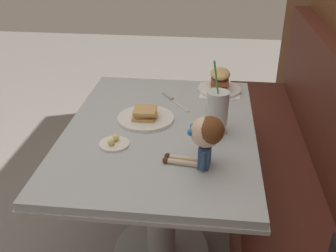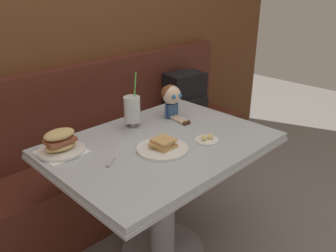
{
  "view_description": "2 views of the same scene",
  "coord_description": "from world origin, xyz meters",
  "px_view_note": "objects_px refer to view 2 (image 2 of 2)",
  "views": [
    {
      "loc": [
        1.48,
        0.38,
        1.56
      ],
      "look_at": [
        0.11,
        0.23,
        0.81
      ],
      "focal_mm": 42.77,
      "sensor_mm": 36.0,
      "label": 1
    },
    {
      "loc": [
        -1.1,
        -0.97,
        1.51
      ],
      "look_at": [
        0.03,
        0.16,
        0.82
      ],
      "focal_mm": 37.02,
      "sensor_mm": 36.0,
      "label": 2
    }
  ],
  "objects_px": {
    "sandwich_plate": "(60,143)",
    "butter_knife": "(113,159)",
    "toast_plate": "(163,147)",
    "seated_doll": "(172,97)",
    "milkshake_glass": "(132,110)",
    "backpack": "(185,95)",
    "butter_saucer": "(207,139)"
  },
  "relations": [
    {
      "from": "sandwich_plate",
      "to": "butter_knife",
      "type": "distance_m",
      "value": 0.27
    },
    {
      "from": "toast_plate",
      "to": "seated_doll",
      "type": "distance_m",
      "value": 0.44
    },
    {
      "from": "milkshake_glass",
      "to": "sandwich_plate",
      "type": "height_order",
      "value": "milkshake_glass"
    },
    {
      "from": "milkshake_glass",
      "to": "butter_knife",
      "type": "xyz_separation_m",
      "value": [
        -0.3,
        -0.22,
        -0.1
      ]
    },
    {
      "from": "backpack",
      "to": "toast_plate",
      "type": "bearing_deg",
      "value": -143.03
    },
    {
      "from": "butter_saucer",
      "to": "seated_doll",
      "type": "relative_size",
      "value": 0.53
    },
    {
      "from": "milkshake_glass",
      "to": "sandwich_plate",
      "type": "xyz_separation_m",
      "value": [
        -0.43,
        0.01,
        -0.06
      ]
    },
    {
      "from": "sandwich_plate",
      "to": "seated_doll",
      "type": "xyz_separation_m",
      "value": [
        0.69,
        -0.05,
        0.08
      ]
    },
    {
      "from": "butter_saucer",
      "to": "sandwich_plate",
      "type": "bearing_deg",
      "value": 144.93
    },
    {
      "from": "toast_plate",
      "to": "butter_saucer",
      "type": "xyz_separation_m",
      "value": [
        0.23,
        -0.09,
        -0.01
      ]
    },
    {
      "from": "butter_knife",
      "to": "milkshake_glass",
      "type": "bearing_deg",
      "value": 36.38
    },
    {
      "from": "toast_plate",
      "to": "seated_doll",
      "type": "bearing_deg",
      "value": 38.96
    },
    {
      "from": "toast_plate",
      "to": "milkshake_glass",
      "type": "relative_size",
      "value": 0.79
    },
    {
      "from": "toast_plate",
      "to": "butter_knife",
      "type": "relative_size",
      "value": 1.24
    },
    {
      "from": "toast_plate",
      "to": "sandwich_plate",
      "type": "relative_size",
      "value": 1.14
    },
    {
      "from": "toast_plate",
      "to": "backpack",
      "type": "bearing_deg",
      "value": 36.97
    },
    {
      "from": "milkshake_glass",
      "to": "toast_plate",
      "type": "bearing_deg",
      "value": -102.74
    },
    {
      "from": "toast_plate",
      "to": "butter_saucer",
      "type": "relative_size",
      "value": 2.08
    },
    {
      "from": "butter_knife",
      "to": "backpack",
      "type": "height_order",
      "value": "backpack"
    },
    {
      "from": "butter_saucer",
      "to": "seated_doll",
      "type": "distance_m",
      "value": 0.39
    },
    {
      "from": "butter_saucer",
      "to": "backpack",
      "type": "xyz_separation_m",
      "value": [
        0.67,
        0.76,
        -0.09
      ]
    },
    {
      "from": "sandwich_plate",
      "to": "seated_doll",
      "type": "height_order",
      "value": "seated_doll"
    },
    {
      "from": "sandwich_plate",
      "to": "seated_doll",
      "type": "distance_m",
      "value": 0.7
    },
    {
      "from": "milkshake_glass",
      "to": "butter_knife",
      "type": "distance_m",
      "value": 0.38
    },
    {
      "from": "toast_plate",
      "to": "seated_doll",
      "type": "height_order",
      "value": "seated_doll"
    },
    {
      "from": "milkshake_glass",
      "to": "butter_saucer",
      "type": "xyz_separation_m",
      "value": [
        0.16,
        -0.4,
        -0.09
      ]
    },
    {
      "from": "sandwich_plate",
      "to": "butter_knife",
      "type": "bearing_deg",
      "value": -60.67
    },
    {
      "from": "milkshake_glass",
      "to": "seated_doll",
      "type": "bearing_deg",
      "value": -8.75
    },
    {
      "from": "milkshake_glass",
      "to": "sandwich_plate",
      "type": "bearing_deg",
      "value": 178.25
    },
    {
      "from": "backpack",
      "to": "butter_knife",
      "type": "bearing_deg",
      "value": -152.53
    },
    {
      "from": "toast_plate",
      "to": "butter_knife",
      "type": "xyz_separation_m",
      "value": [
        -0.23,
        0.09,
        -0.01
      ]
    },
    {
      "from": "butter_saucer",
      "to": "backpack",
      "type": "relative_size",
      "value": 0.3
    }
  ]
}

